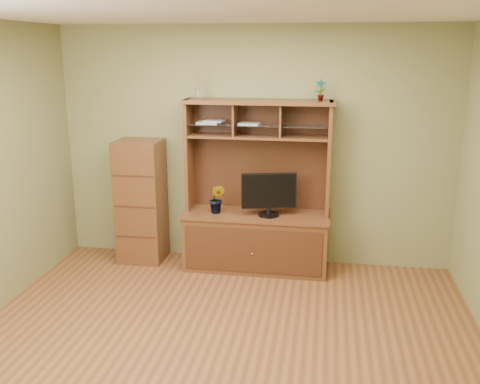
# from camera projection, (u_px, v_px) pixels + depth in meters

# --- Properties ---
(room) EXTENTS (4.54, 4.04, 2.74)m
(room) POSITION_uv_depth(u_px,v_px,m) (219.00, 192.00, 4.19)
(room) COLOR brown
(room) RESTS_ON ground
(media_hutch) EXTENTS (1.66, 0.61, 1.90)m
(media_hutch) POSITION_uv_depth(u_px,v_px,m) (256.00, 224.00, 6.04)
(media_hutch) COLOR #492A15
(media_hutch) RESTS_ON room
(monitor) EXTENTS (0.60, 0.23, 0.48)m
(monitor) POSITION_uv_depth(u_px,v_px,m) (269.00, 194.00, 5.83)
(monitor) COLOR black
(monitor) RESTS_ON media_hutch
(orchid_plant) EXTENTS (0.21, 0.18, 0.33)m
(orchid_plant) POSITION_uv_depth(u_px,v_px,m) (217.00, 199.00, 5.95)
(orchid_plant) COLOR #28511C
(orchid_plant) RESTS_ON media_hutch
(top_plant) EXTENTS (0.12, 0.08, 0.23)m
(top_plant) POSITION_uv_depth(u_px,v_px,m) (320.00, 90.00, 5.62)
(top_plant) COLOR #2D6423
(top_plant) RESTS_ON media_hutch
(reed_diffuser) EXTENTS (0.06, 0.06, 0.29)m
(reed_diffuser) POSITION_uv_depth(u_px,v_px,m) (198.00, 88.00, 5.82)
(reed_diffuser) COLOR silver
(reed_diffuser) RESTS_ON media_hutch
(magazines) EXTENTS (0.70, 0.20, 0.04)m
(magazines) POSITION_uv_depth(u_px,v_px,m) (223.00, 122.00, 5.88)
(magazines) COLOR #A9A9AE
(magazines) RESTS_ON media_hutch
(side_cabinet) EXTENTS (0.51, 0.47, 1.43)m
(side_cabinet) POSITION_uv_depth(u_px,v_px,m) (141.00, 201.00, 6.22)
(side_cabinet) COLOR #492A15
(side_cabinet) RESTS_ON room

